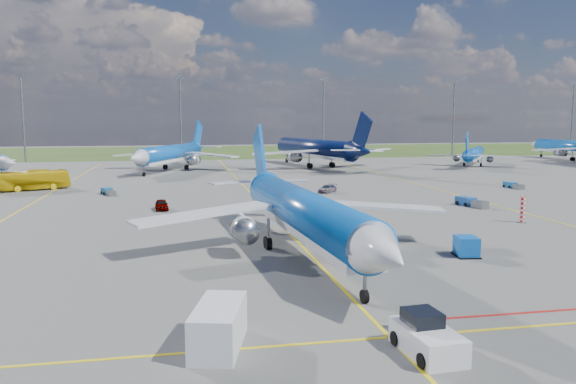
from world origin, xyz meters
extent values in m
plane|color=#5A5A57|center=(0.00, 0.00, 0.00)|extent=(400.00, 400.00, 0.00)
cube|color=#2D4719|center=(0.00, 150.00, 0.00)|extent=(400.00, 80.00, 0.01)
cube|color=yellow|center=(0.00, 30.00, 0.01)|extent=(0.25, 160.00, 0.02)
cube|color=yellow|center=(0.00, -20.00, 0.01)|extent=(60.00, 0.25, 0.02)
cube|color=yellow|center=(-30.00, 40.00, 0.01)|extent=(0.25, 120.00, 0.02)
cube|color=yellow|center=(30.00, 40.00, 0.01)|extent=(0.25, 120.00, 0.02)
cube|color=#A5140F|center=(8.00, -18.00, 0.01)|extent=(10.00, 0.25, 0.02)
cylinder|color=slate|center=(-50.00, 110.00, 11.00)|extent=(0.50, 0.50, 22.00)
cube|color=slate|center=(-50.00, 110.00, 22.30)|extent=(2.20, 0.50, 0.80)
cylinder|color=slate|center=(-10.00, 110.00, 11.00)|extent=(0.50, 0.50, 22.00)
cube|color=slate|center=(-10.00, 110.00, 22.30)|extent=(2.20, 0.50, 0.80)
cylinder|color=slate|center=(30.00, 110.00, 11.00)|extent=(0.50, 0.50, 22.00)
cube|color=slate|center=(30.00, 110.00, 22.30)|extent=(2.20, 0.50, 0.80)
cylinder|color=slate|center=(70.00, 110.00, 11.00)|extent=(0.50, 0.50, 22.00)
cube|color=slate|center=(70.00, 110.00, 22.30)|extent=(2.20, 0.50, 0.80)
cylinder|color=slate|center=(110.00, 110.00, 11.00)|extent=(0.50, 0.50, 22.00)
cube|color=slate|center=(110.00, 110.00, 22.30)|extent=(2.20, 0.50, 0.80)
cylinder|color=red|center=(26.00, 8.00, 1.50)|extent=(0.50, 0.50, 3.00)
cube|color=silver|center=(1.04, -22.26, 0.63)|extent=(2.46, 4.25, 1.27)
cube|color=black|center=(0.99, -21.68, 1.51)|extent=(1.69, 1.87, 0.88)
cube|color=slate|center=(0.84, -19.73, 0.54)|extent=(0.43, 2.35, 0.19)
cube|color=#0C53B4|center=(12.52, -4.77, 0.82)|extent=(1.92, 2.26, 1.63)
cube|color=white|center=(-8.74, -19.59, 1.08)|extent=(3.30, 5.27, 2.15)
imported|color=gold|center=(-33.67, 47.99, 1.60)|extent=(11.53, 7.30, 3.20)
imported|color=#999999|center=(-12.80, 24.27, 0.65)|extent=(1.82, 3.92, 1.30)
imported|color=#999999|center=(4.90, 29.68, 0.63)|extent=(4.72, 2.49, 1.26)
imported|color=#999999|center=(11.68, 36.36, 0.60)|extent=(3.95, 4.23, 1.20)
cube|color=#184B94|center=(26.10, 20.46, 0.55)|extent=(1.96, 2.87, 1.11)
cube|color=slate|center=(26.69, 17.92, 0.45)|extent=(1.63, 2.23, 0.90)
cube|color=#165788|center=(-21.33, 40.83, 0.48)|extent=(2.00, 2.57, 0.96)
cube|color=slate|center=(-20.47, 38.72, 0.39)|extent=(1.64, 2.02, 0.79)
cube|color=#185894|center=(42.76, 36.70, 0.47)|extent=(1.33, 2.29, 0.94)
cube|color=slate|center=(42.91, 34.49, 0.38)|extent=(1.13, 1.77, 0.77)
camera|label=1|loc=(-10.41, -46.24, 11.20)|focal=35.00mm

